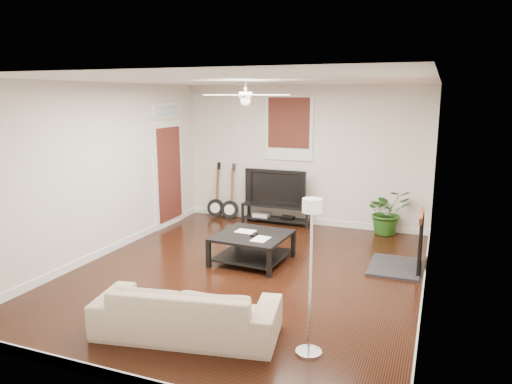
% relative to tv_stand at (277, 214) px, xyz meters
% --- Properties ---
extents(room, '(5.01, 6.01, 2.81)m').
position_rel_tv_stand_xyz_m(room, '(0.48, -2.78, 1.20)').
color(room, black).
rests_on(room, ground).
extents(brick_accent, '(0.02, 2.20, 2.80)m').
position_rel_tv_stand_xyz_m(brick_accent, '(2.97, -1.78, 1.20)').
color(brick_accent, brown).
rests_on(brick_accent, floor).
extents(fireplace, '(0.80, 1.10, 0.92)m').
position_rel_tv_stand_xyz_m(fireplace, '(2.68, -1.78, 0.26)').
color(fireplace, black).
rests_on(fireplace, floor).
extents(window_back, '(1.00, 0.06, 1.30)m').
position_rel_tv_stand_xyz_m(window_back, '(0.18, 0.19, 1.75)').
color(window_back, '#3E1B11').
rests_on(window_back, wall_back).
extents(door_left, '(0.08, 1.00, 2.50)m').
position_rel_tv_stand_xyz_m(door_left, '(-1.98, -0.88, 1.05)').
color(door_left, white).
rests_on(door_left, wall_left).
extents(tv_stand, '(1.42, 0.38, 0.40)m').
position_rel_tv_stand_xyz_m(tv_stand, '(0.00, 0.00, 0.00)').
color(tv_stand, black).
rests_on(tv_stand, floor).
extents(tv, '(1.28, 0.17, 0.73)m').
position_rel_tv_stand_xyz_m(tv, '(0.00, 0.02, 0.57)').
color(tv, black).
rests_on(tv, tv_stand).
extents(coffee_table, '(1.13, 1.13, 0.45)m').
position_rel_tv_stand_xyz_m(coffee_table, '(0.39, -2.31, 0.03)').
color(coffee_table, black).
rests_on(coffee_table, floor).
extents(sofa, '(2.11, 1.13, 0.59)m').
position_rel_tv_stand_xyz_m(sofa, '(0.59, -4.74, 0.09)').
color(sofa, tan).
rests_on(sofa, floor).
extents(floor_lamp, '(0.31, 0.31, 1.64)m').
position_rel_tv_stand_xyz_m(floor_lamp, '(1.94, -4.64, 0.62)').
color(floor_lamp, white).
rests_on(floor_lamp, floor).
extents(potted_plant, '(1.03, 0.98, 0.88)m').
position_rel_tv_stand_xyz_m(potted_plant, '(2.19, 0.04, 0.24)').
color(potted_plant, '#235317').
rests_on(potted_plant, floor).
extents(guitar_left, '(0.41, 0.32, 1.20)m').
position_rel_tv_stand_xyz_m(guitar_left, '(-1.37, -0.03, 0.40)').
color(guitar_left, black).
rests_on(guitar_left, floor).
extents(guitar_right, '(0.43, 0.35, 1.20)m').
position_rel_tv_stand_xyz_m(guitar_right, '(-1.02, -0.06, 0.40)').
color(guitar_right, black).
rests_on(guitar_right, floor).
extents(ceiling_fan, '(1.24, 1.24, 0.32)m').
position_rel_tv_stand_xyz_m(ceiling_fan, '(0.48, -2.78, 2.40)').
color(ceiling_fan, white).
rests_on(ceiling_fan, ceiling).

